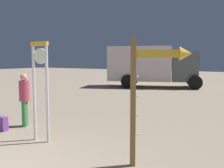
{
  "coord_description": "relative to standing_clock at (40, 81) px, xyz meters",
  "views": [
    {
      "loc": [
        4.02,
        -2.4,
        1.98
      ],
      "look_at": [
        -0.31,
        4.66,
        1.2
      ],
      "focal_mm": 43.53,
      "sensor_mm": 36.0,
      "label": 1
    }
  ],
  "objects": [
    {
      "name": "arrow_sign",
      "position": [
        2.88,
        -0.05,
        0.15
      ],
      "size": [
        1.05,
        0.63,
        2.37
      ],
      "color": "olive",
      "rests_on": "ground_plane"
    },
    {
      "name": "standing_clock",
      "position": [
        0.0,
        0.0,
        0.0
      ],
      "size": [
        0.49,
        0.12,
        2.38
      ],
      "color": "white",
      "rests_on": "ground_plane"
    },
    {
      "name": "box_truck_near",
      "position": [
        -2.77,
        12.91,
        0.11
      ],
      "size": [
        6.65,
        4.34,
        2.8
      ],
      "color": "silver",
      "rests_on": "ground_plane"
    },
    {
      "name": "backpack",
      "position": [
        -1.6,
        0.1,
        -1.25
      ],
      "size": [
        0.28,
        0.21,
        0.39
      ],
      "color": "#78439A",
      "rests_on": "ground_plane"
    },
    {
      "name": "person_near_clock",
      "position": [
        -1.47,
        0.76,
        -0.58
      ],
      "size": [
        0.3,
        0.3,
        1.55
      ],
      "color": "#3D8D4C",
      "rests_on": "ground_plane"
    }
  ]
}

